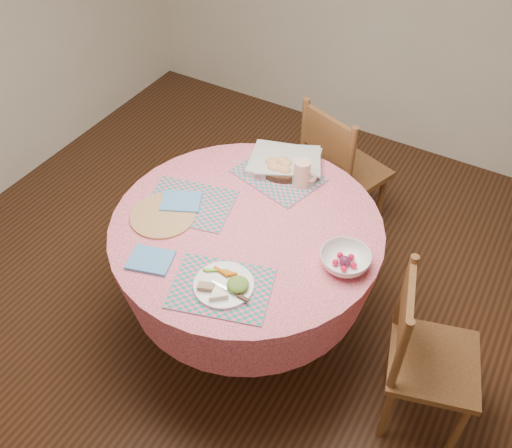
# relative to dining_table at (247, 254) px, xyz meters

# --- Properties ---
(ground) EXTENTS (4.00, 4.00, 0.00)m
(ground) POSITION_rel_dining_table_xyz_m (0.00, 0.00, -0.56)
(ground) COLOR #331C0F
(ground) RESTS_ON ground
(room_envelope) EXTENTS (4.01, 4.01, 2.71)m
(room_envelope) POSITION_rel_dining_table_xyz_m (0.00, 0.00, 1.16)
(room_envelope) COLOR silver
(room_envelope) RESTS_ON ground
(dining_table) EXTENTS (1.24, 1.24, 0.75)m
(dining_table) POSITION_rel_dining_table_xyz_m (0.00, 0.00, 0.00)
(dining_table) COLOR #FF7781
(dining_table) RESTS_ON ground
(chair_right) EXTENTS (0.48, 0.49, 0.86)m
(chair_right) POSITION_rel_dining_table_xyz_m (0.90, -0.04, -0.11)
(chair_right) COLOR brown
(chair_right) RESTS_ON ground
(chair_back) EXTENTS (0.53, 0.52, 0.91)m
(chair_back) POSITION_rel_dining_table_xyz_m (0.08, 0.90, -0.08)
(chair_back) COLOR brown
(chair_back) RESTS_ON ground
(placemat_front) EXTENTS (0.47, 0.40, 0.01)m
(placemat_front) POSITION_rel_dining_table_xyz_m (0.10, -0.37, 0.20)
(placemat_front) COLOR #168068
(placemat_front) RESTS_ON dining_table
(placemat_left) EXTENTS (0.46, 0.38, 0.01)m
(placemat_left) POSITION_rel_dining_table_xyz_m (-0.30, -0.01, 0.20)
(placemat_left) COLOR #168068
(placemat_left) RESTS_ON dining_table
(placemat_back) EXTENTS (0.46, 0.39, 0.01)m
(placemat_back) POSITION_rel_dining_table_xyz_m (-0.04, 0.38, 0.20)
(placemat_back) COLOR #168068
(placemat_back) RESTS_ON dining_table
(wicker_trivet) EXTENTS (0.30, 0.30, 0.01)m
(wicker_trivet) POSITION_rel_dining_table_xyz_m (-0.36, -0.15, 0.20)
(wicker_trivet) COLOR #A17846
(wicker_trivet) RESTS_ON dining_table
(napkin_near) EXTENTS (0.21, 0.19, 0.01)m
(napkin_near) POSITION_rel_dining_table_xyz_m (-0.24, -0.39, 0.20)
(napkin_near) COLOR #4F8BCB
(napkin_near) RESTS_ON dining_table
(napkin_far) EXTENTS (0.22, 0.20, 0.01)m
(napkin_far) POSITION_rel_dining_table_xyz_m (-0.34, -0.03, 0.21)
(napkin_far) COLOR #4F8BCB
(napkin_far) RESTS_ON placemat_left
(dinner_plate) EXTENTS (0.25, 0.25, 0.05)m
(dinner_plate) POSITION_rel_dining_table_xyz_m (0.11, -0.36, 0.22)
(dinner_plate) COLOR white
(dinner_plate) RESTS_ON placemat_front
(bread_bowl) EXTENTS (0.23, 0.23, 0.08)m
(bread_bowl) POSITION_rel_dining_table_xyz_m (-0.05, 0.40, 0.23)
(bread_bowl) COLOR black
(bread_bowl) RESTS_ON placemat_back
(latte_mug) EXTENTS (0.12, 0.08, 0.14)m
(latte_mug) POSITION_rel_dining_table_xyz_m (0.09, 0.37, 0.27)
(latte_mug) COLOR beige
(latte_mug) RESTS_ON placemat_back
(fruit_bowl) EXTENTS (0.26, 0.26, 0.07)m
(fruit_bowl) POSITION_rel_dining_table_xyz_m (0.48, -0.00, 0.23)
(fruit_bowl) COLOR white
(fruit_bowl) RESTS_ON dining_table
(newspaper_stack) EXTENTS (0.42, 0.36, 0.04)m
(newspaper_stack) POSITION_rel_dining_table_xyz_m (-0.05, 0.46, 0.22)
(newspaper_stack) COLOR silver
(newspaper_stack) RESTS_ON dining_table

